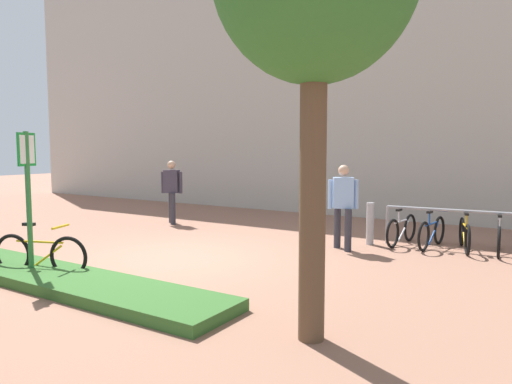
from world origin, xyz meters
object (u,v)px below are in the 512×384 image
object	(u,v)px
bike_at_sign	(40,254)
person_suited_dark	(172,188)
parking_sign_post	(28,182)
person_casual_tan	(343,201)
bike_rack_cluster	(481,235)
bollard_steel	(370,224)

from	to	relation	value
bike_at_sign	person_suited_dark	distance (m)	5.49
parking_sign_post	person_casual_tan	xyz separation A→B (m)	(3.39, 4.61, -0.53)
parking_sign_post	bike_rack_cluster	world-z (taller)	parking_sign_post
person_casual_tan	person_suited_dark	bearing A→B (deg)	172.66
bike_rack_cluster	person_suited_dark	xyz separation A→B (m)	(-7.64, -0.57, 0.64)
bike_rack_cluster	person_suited_dark	world-z (taller)	person_suited_dark
bike_at_sign	person_casual_tan	xyz separation A→B (m)	(3.38, 4.46, 0.63)
bollard_steel	person_suited_dark	size ratio (longest dim) A/B	0.52
person_suited_dark	person_casual_tan	xyz separation A→B (m)	(5.22, -0.67, 0.00)
parking_sign_post	bike_at_sign	size ratio (longest dim) A/B	1.45
parking_sign_post	bollard_steel	world-z (taller)	parking_sign_post
person_suited_dark	bollard_steel	bearing A→B (deg)	1.34
person_casual_tan	bike_at_sign	bearing A→B (deg)	-127.13
person_casual_tan	bike_rack_cluster	bearing A→B (deg)	27.25
bollard_steel	person_casual_tan	xyz separation A→B (m)	(-0.30, -0.80, 0.53)
bollard_steel	person_suited_dark	xyz separation A→B (m)	(-5.52, -0.13, 0.53)
bollard_steel	person_casual_tan	world-z (taller)	person_casual_tan
bike_rack_cluster	bollard_steel	world-z (taller)	bollard_steel
bike_rack_cluster	person_casual_tan	world-z (taller)	person_casual_tan
parking_sign_post	bike_rack_cluster	distance (m)	8.33
person_suited_dark	person_casual_tan	size ratio (longest dim) A/B	1.00
bike_rack_cluster	bollard_steel	size ratio (longest dim) A/B	4.17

